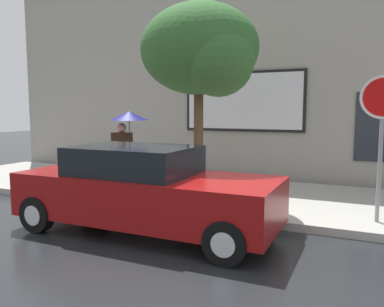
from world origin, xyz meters
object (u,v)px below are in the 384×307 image
Objects in this scene: street_tree at (203,52)px; stop_sign at (382,119)px; parked_car at (144,190)px; pedestrian_with_umbrella at (127,129)px.

stop_sign is at bearing -2.54° from street_tree.
stop_sign is (3.73, 1.79, 1.24)m from parked_car.
parked_car is 1.08× the size of street_tree.
parked_car is at bearing -98.16° from street_tree.
pedestrian_with_umbrella is at bearing 176.14° from stop_sign.
pedestrian_with_umbrella reaches higher than parked_car.
pedestrian_with_umbrella is 5.57m from stop_sign.
parked_car is 2.35× the size of pedestrian_with_umbrella.
street_tree is at bearing 177.46° from stop_sign.
street_tree is 3.72m from stop_sign.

